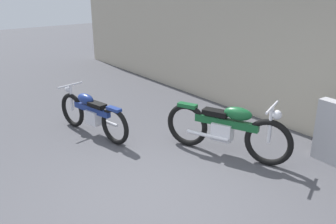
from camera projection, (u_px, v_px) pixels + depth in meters
ground_plane at (158, 203)px, 4.83m from camera, size 40.00×40.00×0.00m
building_wall at (324, 67)px, 6.51m from camera, size 18.00×0.30×2.65m
stone_marker at (334, 133)px, 5.76m from camera, size 0.58×0.23×1.03m
motorcycle_green at (227, 128)px, 6.00m from camera, size 2.11×1.04×1.01m
motorcycle_blue at (92, 113)px, 6.83m from camera, size 1.96×0.66×0.89m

